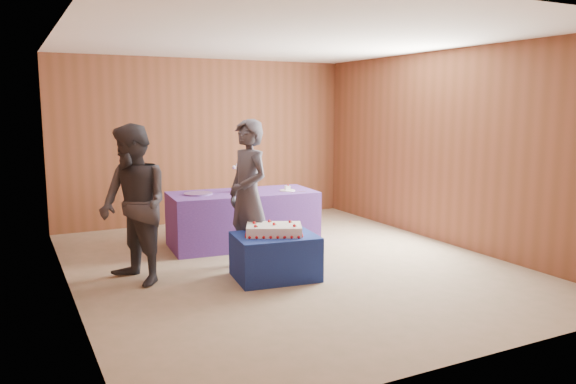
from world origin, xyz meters
TOP-DOWN VIEW (x-y plane):
  - ground at (0.00, 0.00)m, footprint 6.00×6.00m
  - room_shell at (0.00, 0.00)m, footprint 5.04×6.04m
  - cake_table at (-0.38, -0.44)m, footprint 0.98×0.81m
  - serving_table at (-0.11, 1.14)m, footprint 2.07×1.06m
  - sheet_cake at (-0.38, -0.42)m, footprint 0.76×0.66m
  - vase at (-0.13, 1.18)m, footprint 0.23×0.23m
  - flower_spray at (-0.13, 1.18)m, footprint 0.23×0.23m
  - platter at (-0.73, 1.22)m, footprint 0.49×0.49m
  - plate at (0.49, 0.96)m, footprint 0.23×0.23m
  - cake_slice at (0.49, 0.96)m, footprint 0.08×0.07m
  - knife at (0.58, 0.79)m, footprint 0.26×0.05m
  - guest_left at (-0.50, 0.03)m, footprint 0.52×0.71m
  - guest_right at (-1.81, 0.08)m, footprint 0.92×1.03m

SIDE VIEW (x-z plane):
  - ground at x=0.00m, z-range 0.00..0.00m
  - cake_table at x=-0.38m, z-range 0.00..0.50m
  - serving_table at x=-0.11m, z-range 0.00..0.75m
  - sheet_cake at x=-0.38m, z-range 0.48..0.63m
  - knife at x=0.58m, z-range 0.75..0.75m
  - plate at x=0.49m, z-range 0.75..0.76m
  - platter at x=-0.73m, z-range 0.75..0.77m
  - cake_slice at x=0.49m, z-range 0.75..0.84m
  - vase at x=-0.13m, z-range 0.75..0.93m
  - guest_right at x=-1.81m, z-range 0.00..1.75m
  - guest_left at x=-0.50m, z-range 0.00..1.78m
  - flower_spray at x=-0.13m, z-range 0.99..1.17m
  - room_shell at x=0.00m, z-range 0.44..3.16m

